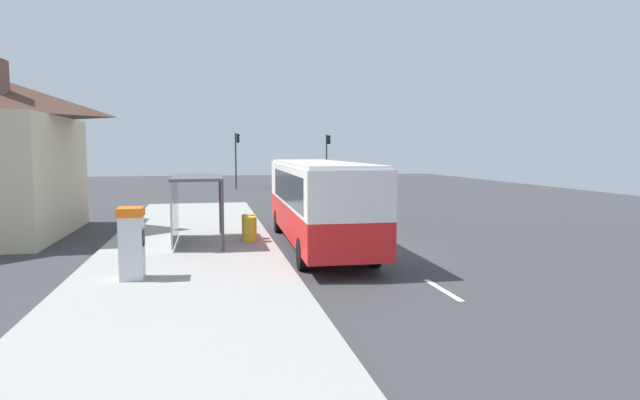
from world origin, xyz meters
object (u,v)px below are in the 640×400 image
object	(u,v)px
sedan_far	(296,181)
recycling_bin_orange	(249,227)
recycling_bin_yellow	(250,229)
bus_shelter	(189,192)
bus	(318,199)
ticket_machine	(132,242)
sedan_near	(286,177)
traffic_light_far_side	(237,152)
traffic_light_near_side	(327,153)
white_van	(305,178)

from	to	relation	value
sedan_far	recycling_bin_orange	distance (m)	29.44
recycling_bin_yellow	bus_shelter	distance (m)	2.65
bus	bus_shelter	world-z (taller)	bus
recycling_bin_yellow	recycling_bin_orange	size ratio (longest dim) A/B	1.00
recycling_bin_orange	ticket_machine	bearing A→B (deg)	-120.83
ticket_machine	sedan_near	bearing A→B (deg)	76.15
traffic_light_far_side	sedan_near	bearing A→B (deg)	41.35
ticket_machine	traffic_light_near_side	bearing A→B (deg)	69.37
ticket_machine	traffic_light_far_side	xyz separation A→B (m)	(4.64, 35.98, 2.32)
white_van	sedan_far	size ratio (longest dim) A/B	1.17
bus	sedan_near	distance (m)	36.42
bus_shelter	sedan_far	bearing A→B (deg)	73.38
sedan_near	traffic_light_near_side	bearing A→B (deg)	-60.06
sedan_near	bus	bearing A→B (deg)	-96.32
bus	recycling_bin_orange	bearing A→B (deg)	150.84
traffic_light_near_side	bus_shelter	size ratio (longest dim) A/B	1.29
ticket_machine	recycling_bin_yellow	size ratio (longest dim) A/B	2.04
white_van	recycling_bin_orange	distance (m)	23.99
sedan_far	white_van	bearing A→B (deg)	-91.00
bus	ticket_machine	size ratio (longest dim) A/B	5.71
bus_shelter	recycling_bin_orange	bearing A→B (deg)	12.16
sedan_near	ticket_machine	bearing A→B (deg)	-103.85
sedan_near	recycling_bin_orange	distance (m)	35.39
sedan_far	traffic_light_far_side	distance (m)	6.18
white_van	ticket_machine	world-z (taller)	white_van
traffic_light_near_side	traffic_light_far_side	bearing A→B (deg)	174.69
recycling_bin_yellow	traffic_light_near_side	bearing A→B (deg)	72.05
white_van	traffic_light_far_side	bearing A→B (deg)	127.46
bus	traffic_light_far_side	distance (m)	31.50
traffic_light_far_side	ticket_machine	bearing A→B (deg)	-97.35
white_van	bus_shelter	bearing A→B (deg)	-110.06
recycling_bin_yellow	traffic_light_far_side	xyz separation A→B (m)	(1.10, 30.74, 2.83)
traffic_light_near_side	bus_shelter	world-z (taller)	traffic_light_near_side
bus	traffic_light_far_side	bearing A→B (deg)	92.54
bus_shelter	traffic_light_far_side	bearing A→B (deg)	83.81
ticket_machine	sedan_far	bearing A→B (deg)	73.84
traffic_light_far_side	traffic_light_near_side	bearing A→B (deg)	-5.31
traffic_light_far_side	recycling_bin_yellow	bearing A→B (deg)	-92.04
traffic_light_far_side	sedan_far	bearing A→B (deg)	-13.78
traffic_light_near_side	recycling_bin_yellow	bearing A→B (deg)	-107.95
white_van	traffic_light_far_side	world-z (taller)	traffic_light_far_side
ticket_machine	traffic_light_near_side	xyz separation A→B (m)	(13.24, 35.18, 2.25)
ticket_machine	recycling_bin_orange	world-z (taller)	ticket_machine
bus	recycling_bin_orange	size ratio (longest dim) A/B	11.66
traffic_light_near_side	sedan_far	bearing A→B (deg)	-170.69
traffic_light_far_side	bus_shelter	bearing A→B (deg)	-96.19
bus	white_van	bearing A→B (deg)	80.93
recycling_bin_yellow	bus_shelter	world-z (taller)	bus_shelter
recycling_bin_yellow	bus_shelter	bearing A→B (deg)	174.24
bus	bus_shelter	bearing A→B (deg)	169.02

